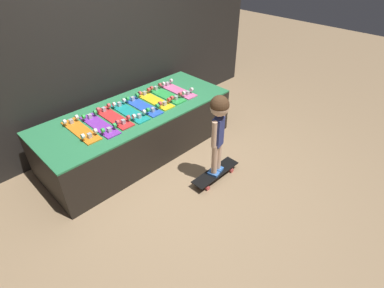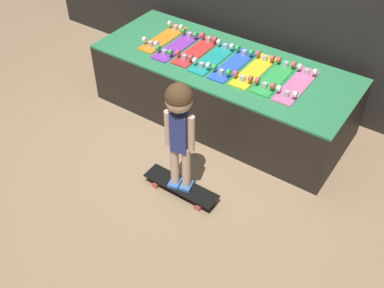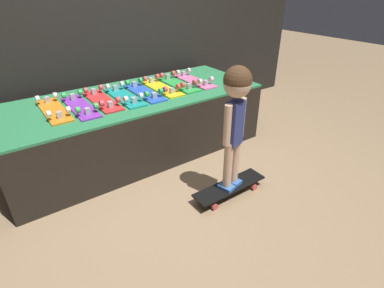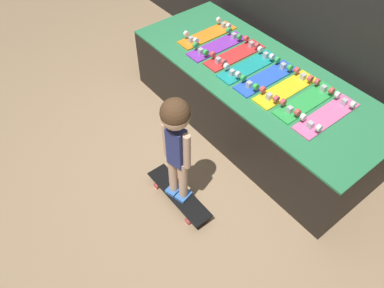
% 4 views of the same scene
% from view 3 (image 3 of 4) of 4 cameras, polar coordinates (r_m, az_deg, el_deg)
% --- Properties ---
extents(ground_plane, '(16.00, 16.00, 0.00)m').
position_cam_3_polar(ground_plane, '(2.71, -3.48, -7.21)').
color(ground_plane, '#9E7F5B').
extents(back_wall, '(5.68, 0.10, 2.66)m').
position_cam_3_polar(back_wall, '(3.43, -17.58, 23.40)').
color(back_wall, black).
rests_on(back_wall, ground_plane).
extents(display_rack, '(2.48, 0.98, 0.62)m').
position_cam_3_polar(display_rack, '(3.08, -10.53, 3.75)').
color(display_rack, black).
rests_on(display_rack, ground_plane).
extents(skateboard_orange_on_rack, '(0.18, 0.62, 0.09)m').
position_cam_3_polar(skateboard_orange_on_rack, '(2.79, -24.90, 6.05)').
color(skateboard_orange_on_rack, orange).
rests_on(skateboard_orange_on_rack, display_rack).
extents(skateboard_purple_on_rack, '(0.18, 0.62, 0.09)m').
position_cam_3_polar(skateboard_purple_on_rack, '(2.78, -20.56, 6.86)').
color(skateboard_purple_on_rack, purple).
rests_on(skateboard_purple_on_rack, display_rack).
extents(skateboard_red_on_rack, '(0.18, 0.62, 0.09)m').
position_cam_3_polar(skateboard_red_on_rack, '(2.86, -16.80, 8.09)').
color(skateboard_red_on_rack, red).
rests_on(skateboard_red_on_rack, display_rack).
extents(skateboard_teal_on_rack, '(0.18, 0.62, 0.09)m').
position_cam_3_polar(skateboard_teal_on_rack, '(2.90, -12.81, 8.95)').
color(skateboard_teal_on_rack, teal).
rests_on(skateboard_teal_on_rack, display_rack).
extents(skateboard_blue_on_rack, '(0.18, 0.62, 0.09)m').
position_cam_3_polar(skateboard_blue_on_rack, '(2.99, -9.18, 9.85)').
color(skateboard_blue_on_rack, blue).
rests_on(skateboard_blue_on_rack, display_rack).
extents(skateboard_yellow_on_rack, '(0.18, 0.62, 0.09)m').
position_cam_3_polar(skateboard_yellow_on_rack, '(3.09, -5.90, 10.76)').
color(skateboard_yellow_on_rack, yellow).
rests_on(skateboard_yellow_on_rack, display_rack).
extents(skateboard_green_on_rack, '(0.18, 0.62, 0.09)m').
position_cam_3_polar(skateboard_green_on_rack, '(3.20, -2.76, 11.52)').
color(skateboard_green_on_rack, green).
rests_on(skateboard_green_on_rack, display_rack).
extents(skateboard_pink_on_rack, '(0.18, 0.62, 0.09)m').
position_cam_3_polar(skateboard_pink_on_rack, '(3.31, 0.36, 12.14)').
color(skateboard_pink_on_rack, pink).
rests_on(skateboard_pink_on_rack, display_rack).
extents(skateboard_on_floor, '(0.66, 0.18, 0.09)m').
position_cam_3_polar(skateboard_on_floor, '(2.54, 7.16, -8.17)').
color(skateboard_on_floor, black).
rests_on(skateboard_on_floor, ground_plane).
extents(child, '(0.23, 0.20, 1.00)m').
position_cam_3_polar(child, '(2.18, 8.31, 6.96)').
color(child, '#3870C6').
rests_on(child, skateboard_on_floor).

